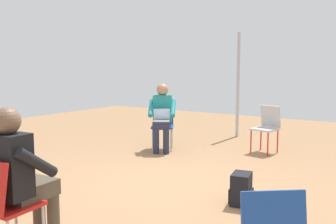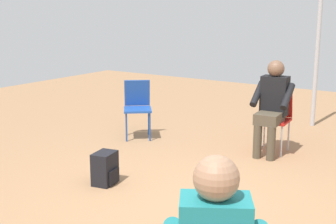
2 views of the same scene
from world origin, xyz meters
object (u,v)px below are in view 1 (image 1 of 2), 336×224
object	(u,v)px
chair_south	(267,125)
person_with_laptop	(162,114)
person_in_black	(19,172)
backpack_near_laptop_user	(241,191)
chair_southeast	(163,123)
chair_north	(3,202)

from	to	relation	value
chair_south	person_with_laptop	xyz separation A→B (m)	(1.65, 0.94, 0.20)
person_in_black	backpack_near_laptop_user	bearing A→B (deg)	57.40
chair_south	person_in_black	bearing A→B (deg)	95.58
chair_southeast	chair_north	size ratio (longest dim) A/B	1.00
chair_south	chair_north	xyz separation A→B (m)	(0.45, 4.91, 0.00)
person_in_black	backpack_near_laptop_user	distance (m)	2.39
chair_north	person_with_laptop	xyz separation A→B (m)	(1.20, -3.97, 0.20)
chair_southeast	chair_north	bearing A→B (deg)	77.16
chair_south	backpack_near_laptop_user	distance (m)	2.79
person_with_laptop	person_in_black	xyz separation A→B (m)	(-1.19, 3.80, 0.00)
chair_south	person_in_black	distance (m)	4.77
chair_south	person_with_laptop	bearing A→B (deg)	40.79
backpack_near_laptop_user	chair_north	bearing A→B (deg)	63.94
person_with_laptop	backpack_near_laptop_user	xyz separation A→B (m)	(-2.29, 1.75, -0.53)
chair_southeast	chair_north	distance (m)	4.31
person_with_laptop	chair_southeast	bearing A→B (deg)	-90.00
person_with_laptop	person_in_black	bearing A→B (deg)	77.15
backpack_near_laptop_user	chair_southeast	bearing A→B (deg)	-38.64
chair_south	backpack_near_laptop_user	bearing A→B (deg)	114.43
chair_north	backpack_near_laptop_user	xyz separation A→B (m)	(-1.08, -2.22, -0.34)
chair_southeast	backpack_near_laptop_user	world-z (taller)	chair_southeast
chair_south	person_in_black	xyz separation A→B (m)	(0.46, 4.74, 0.20)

